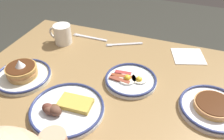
{
  "coord_description": "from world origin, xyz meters",
  "views": [
    {
      "loc": [
        -0.21,
        0.73,
        1.4
      ],
      "look_at": [
        0.06,
        -0.02,
        0.78
      ],
      "focal_mm": 37.03,
      "sensor_mm": 36.0,
      "label": 1
    }
  ],
  "objects_px": {
    "paper_napkin": "(188,56)",
    "fork_near": "(124,44)",
    "plate_far_companion": "(23,74)",
    "coffee_mug": "(62,34)",
    "plate_near_main": "(213,107)",
    "plate_far_side": "(66,109)",
    "fork_far": "(90,37)",
    "plate_center_pancakes": "(131,80)"
  },
  "relations": [
    {
      "from": "plate_center_pancakes",
      "to": "fork_far",
      "type": "distance_m",
      "value": 0.43
    },
    {
      "from": "plate_far_companion",
      "to": "coffee_mug",
      "type": "xyz_separation_m",
      "value": [
        -0.01,
        -0.33,
        0.03
      ]
    },
    {
      "from": "paper_napkin",
      "to": "plate_far_companion",
      "type": "bearing_deg",
      "value": 32.65
    },
    {
      "from": "plate_center_pancakes",
      "to": "plate_far_side",
      "type": "xyz_separation_m",
      "value": [
        0.17,
        0.24,
        0.0
      ]
    },
    {
      "from": "paper_napkin",
      "to": "fork_far",
      "type": "xyz_separation_m",
      "value": [
        0.54,
        0.0,
        0.0
      ]
    },
    {
      "from": "plate_near_main",
      "to": "fork_far",
      "type": "bearing_deg",
      "value": -27.19
    },
    {
      "from": "plate_far_companion",
      "to": "plate_far_side",
      "type": "bearing_deg",
      "value": 158.8
    },
    {
      "from": "plate_center_pancakes",
      "to": "coffee_mug",
      "type": "relative_size",
      "value": 1.77
    },
    {
      "from": "plate_near_main",
      "to": "paper_napkin",
      "type": "relative_size",
      "value": 1.64
    },
    {
      "from": "plate_near_main",
      "to": "plate_far_companion",
      "type": "bearing_deg",
      "value": 6.37
    },
    {
      "from": "plate_center_pancakes",
      "to": "fork_near",
      "type": "relative_size",
      "value": 1.22
    },
    {
      "from": "plate_center_pancakes",
      "to": "plate_far_companion",
      "type": "height_order",
      "value": "plate_far_companion"
    },
    {
      "from": "fork_near",
      "to": "fork_far",
      "type": "distance_m",
      "value": 0.2
    },
    {
      "from": "plate_far_side",
      "to": "fork_far",
      "type": "relative_size",
      "value": 1.37
    },
    {
      "from": "paper_napkin",
      "to": "fork_near",
      "type": "bearing_deg",
      "value": 0.63
    },
    {
      "from": "plate_center_pancakes",
      "to": "plate_far_companion",
      "type": "relative_size",
      "value": 0.93
    },
    {
      "from": "coffee_mug",
      "to": "fork_far",
      "type": "relative_size",
      "value": 0.62
    },
    {
      "from": "fork_near",
      "to": "fork_far",
      "type": "xyz_separation_m",
      "value": [
        0.2,
        -0.0,
        -0.0
      ]
    },
    {
      "from": "paper_napkin",
      "to": "fork_far",
      "type": "height_order",
      "value": "fork_far"
    },
    {
      "from": "plate_near_main",
      "to": "plate_far_side",
      "type": "distance_m",
      "value": 0.54
    },
    {
      "from": "plate_far_companion",
      "to": "fork_near",
      "type": "xyz_separation_m",
      "value": [
        -0.33,
        -0.42,
        -0.02
      ]
    },
    {
      "from": "paper_napkin",
      "to": "fork_near",
      "type": "distance_m",
      "value": 0.33
    },
    {
      "from": "plate_far_companion",
      "to": "paper_napkin",
      "type": "bearing_deg",
      "value": -147.35
    },
    {
      "from": "plate_far_companion",
      "to": "coffee_mug",
      "type": "relative_size",
      "value": 1.91
    },
    {
      "from": "coffee_mug",
      "to": "fork_near",
      "type": "relative_size",
      "value": 0.69
    },
    {
      "from": "plate_center_pancakes",
      "to": "fork_far",
      "type": "bearing_deg",
      "value": -41.41
    },
    {
      "from": "fork_near",
      "to": "plate_near_main",
      "type": "bearing_deg",
      "value": 143.63
    },
    {
      "from": "paper_napkin",
      "to": "fork_far",
      "type": "relative_size",
      "value": 0.74
    },
    {
      "from": "plate_far_side",
      "to": "paper_napkin",
      "type": "bearing_deg",
      "value": -126.32
    },
    {
      "from": "fork_far",
      "to": "paper_napkin",
      "type": "bearing_deg",
      "value": -179.98
    },
    {
      "from": "fork_near",
      "to": "fork_far",
      "type": "height_order",
      "value": "same"
    },
    {
      "from": "plate_far_side",
      "to": "fork_far",
      "type": "xyz_separation_m",
      "value": [
        0.15,
        -0.53,
        -0.01
      ]
    },
    {
      "from": "coffee_mug",
      "to": "fork_near",
      "type": "xyz_separation_m",
      "value": [
        -0.32,
        -0.09,
        -0.05
      ]
    },
    {
      "from": "coffee_mug",
      "to": "fork_far",
      "type": "bearing_deg",
      "value": -140.22
    },
    {
      "from": "plate_far_companion",
      "to": "plate_far_side",
      "type": "xyz_separation_m",
      "value": [
        -0.27,
        0.11,
        -0.01
      ]
    },
    {
      "from": "plate_far_side",
      "to": "fork_far",
      "type": "bearing_deg",
      "value": -74.43
    },
    {
      "from": "plate_center_pancakes",
      "to": "plate_far_companion",
      "type": "xyz_separation_m",
      "value": [
        0.45,
        0.14,
        0.01
      ]
    },
    {
      "from": "plate_far_companion",
      "to": "paper_napkin",
      "type": "xyz_separation_m",
      "value": [
        -0.66,
        -0.42,
        -0.02
      ]
    },
    {
      "from": "plate_far_companion",
      "to": "plate_far_side",
      "type": "relative_size",
      "value": 0.87
    },
    {
      "from": "paper_napkin",
      "to": "fork_near",
      "type": "xyz_separation_m",
      "value": [
        0.33,
        0.0,
        0.0
      ]
    },
    {
      "from": "plate_near_main",
      "to": "paper_napkin",
      "type": "height_order",
      "value": "plate_near_main"
    },
    {
      "from": "plate_far_companion",
      "to": "plate_far_side",
      "type": "height_order",
      "value": "plate_far_companion"
    }
  ]
}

